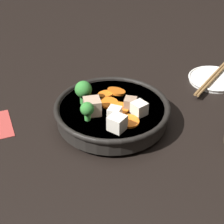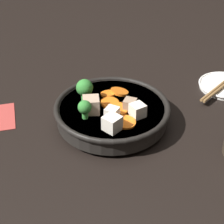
# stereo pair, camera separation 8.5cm
# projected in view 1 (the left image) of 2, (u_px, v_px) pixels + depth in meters

# --- Properties ---
(ground_plane) EXTENTS (3.00, 3.00, 0.00)m
(ground_plane) POSITION_uv_depth(u_px,v_px,m) (112.00, 123.00, 0.87)
(ground_plane) COLOR black
(stirfry_bowl) EXTENTS (0.26, 0.26, 0.10)m
(stirfry_bowl) POSITION_uv_depth(u_px,v_px,m) (112.00, 111.00, 0.85)
(stirfry_bowl) COLOR black
(stirfry_bowl) RESTS_ON ground_plane
(side_saucer) EXTENTS (0.14, 0.14, 0.01)m
(side_saucer) POSITION_uv_depth(u_px,v_px,m) (214.00, 79.00, 1.03)
(side_saucer) COLOR white
(side_saucer) RESTS_ON ground_plane
(chopsticks_pair) EXTENTS (0.12, 0.22, 0.01)m
(chopsticks_pair) POSITION_uv_depth(u_px,v_px,m) (214.00, 76.00, 1.02)
(chopsticks_pair) COLOR olive
(chopsticks_pair) RESTS_ON side_saucer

